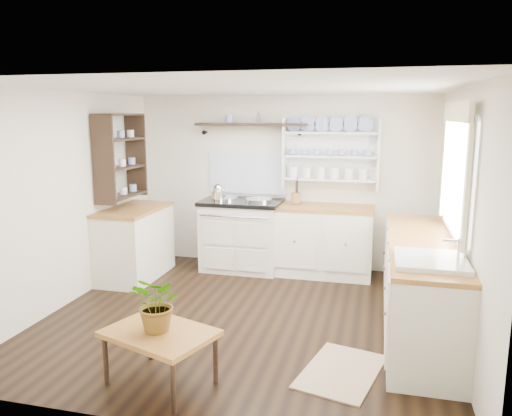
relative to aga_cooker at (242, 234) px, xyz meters
name	(u,v)px	position (x,y,z in m)	size (l,w,h in m)	color
floor	(246,317)	(0.48, -1.57, -0.48)	(4.00, 3.80, 0.01)	black
wall_back	(282,182)	(0.48, 0.33, 0.67)	(4.00, 0.02, 2.30)	silver
wall_right	(461,218)	(2.48, -1.57, 0.67)	(0.02, 3.80, 2.30)	silver
wall_left	(67,199)	(-1.52, -1.57, 0.67)	(0.02, 3.80, 2.30)	silver
ceiling	(245,88)	(0.48, -1.57, 1.82)	(4.00, 3.80, 0.01)	white
window	(456,169)	(2.43, -1.42, 1.09)	(0.08, 1.55, 1.22)	white
aga_cooker	(242,234)	(0.00, 0.00, 0.00)	(1.05, 0.73, 0.97)	silver
back_cabinets	(323,240)	(1.08, 0.03, -0.02)	(1.27, 0.63, 0.90)	white
right_cabinets	(420,285)	(2.18, -1.47, -0.02)	(0.62, 2.43, 0.90)	white
belfast_sink	(430,275)	(2.18, -2.22, 0.32)	(0.55, 0.60, 0.45)	white
left_cabinets	(135,242)	(-1.22, -0.67, -0.02)	(0.62, 1.13, 0.90)	white
plate_rack	(331,153)	(1.13, 0.29, 1.08)	(1.20, 0.22, 0.90)	white
high_shelf	(251,125)	(0.08, 0.21, 1.43)	(1.50, 0.29, 0.16)	black
left_shelving	(121,156)	(-1.36, -0.67, 1.07)	(0.28, 0.80, 1.05)	black
kettle	(218,193)	(-0.28, -0.12, 0.57)	(0.19, 0.19, 0.23)	silver
utensil_crock	(296,198)	(0.71, 0.11, 0.50)	(0.12, 0.12, 0.14)	olive
center_table	(160,337)	(0.18, -2.97, -0.09)	(0.95, 0.81, 0.44)	brown
potted_plant	(158,304)	(0.18, -2.97, 0.18)	(0.40, 0.34, 0.44)	#3F7233
floor_rug	(341,371)	(1.53, -2.46, -0.47)	(0.55, 0.85, 0.02)	#A0865D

